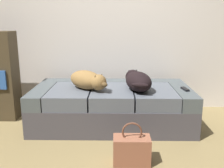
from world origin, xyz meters
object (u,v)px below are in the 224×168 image
dog_dark (137,81)px  tv_remote (185,89)px  handbag (132,150)px  dog_tan (88,80)px  couch (112,105)px

dog_dark → tv_remote: 0.55m
dog_dark → handbag: (-0.10, -0.78, -0.44)m
dog_tan → tv_remote: size_ratio=3.53×
dog_dark → handbag: dog_dark is taller
dog_dark → dog_tan: bearing=178.1°
dog_tan → dog_dark: size_ratio=0.86×
dog_tan → tv_remote: (1.10, -0.02, -0.10)m
dog_dark → handbag: bearing=-97.4°
tv_remote → couch: bearing=162.5°
couch → tv_remote: 0.87m
dog_tan → handbag: 1.02m
couch → dog_tan: bearing=-159.9°
dog_tan → handbag: dog_tan is taller
tv_remote → dog_tan: bearing=169.7°
couch → handbag: (0.18, -0.90, -0.10)m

